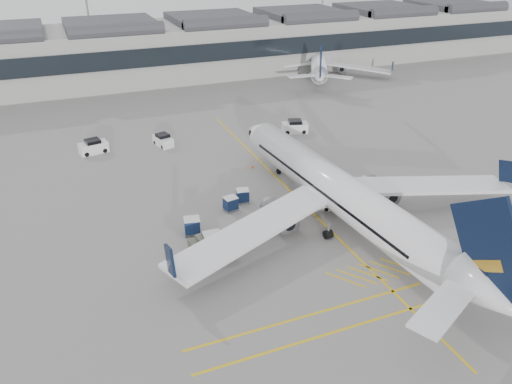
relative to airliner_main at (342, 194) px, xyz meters
name	(u,v)px	position (x,y,z in m)	size (l,w,h in m)	color
ground	(246,256)	(-11.70, -2.07, -3.53)	(220.00, 220.00, 0.00)	gray
terminal	(124,51)	(-11.70, 69.86, 2.61)	(200.00, 20.45, 12.40)	#9E9E99
light_masts	(102,2)	(-13.37, 83.93, 10.96)	(113.00, 0.60, 25.45)	slate
apron_markings	(293,194)	(-1.70, 7.93, -3.53)	(0.25, 60.00, 0.01)	gold
airliner_main	(342,194)	(0.00, 0.00, 0.00)	(41.31, 45.26, 12.03)	white
airliner_far	(319,62)	(28.85, 58.33, -0.76)	(29.32, 32.34, 9.43)	white
belt_loader	(312,203)	(-1.28, 4.11, -2.94)	(5.13, 3.22, 2.04)	silver
baggage_cart_a	(243,195)	(-8.09, 8.40, -2.67)	(1.77, 1.56, 1.62)	gray
baggage_cart_b	(231,203)	(-10.05, 7.10, -2.66)	(1.75, 1.53, 1.63)	gray
baggage_cart_c	(212,241)	(-14.45, 0.06, -2.49)	(1.97, 1.68, 1.95)	gray
baggage_cart_d	(192,226)	(-15.46, 3.83, -2.56)	(1.97, 1.72, 1.83)	gray
ramp_agent_a	(292,202)	(-3.56, 4.53, -2.60)	(0.68, 0.45, 1.87)	orange
ramp_agent_b	(293,223)	(-5.39, 0.48, -2.62)	(0.89, 0.69, 1.83)	orange
pushback_tug	(204,243)	(-15.19, 0.56, -2.84)	(3.00, 2.11, 1.55)	#56584B
safety_cone_nose	(253,166)	(-3.47, 16.89, -3.28)	(0.37, 0.37, 0.51)	#F24C0A
safety_cone_engine	(330,204)	(0.95, 3.73, -3.29)	(0.36, 0.36, 0.50)	#F24C0A
service_van_left	(93,147)	(-22.68, 30.40, -2.63)	(4.24, 2.71, 2.02)	silver
service_van_mid	(163,140)	(-12.80, 29.41, -2.73)	(2.63, 3.86, 1.81)	silver
service_van_right	(295,127)	(7.80, 27.07, -2.63)	(4.35, 3.00, 2.03)	silver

